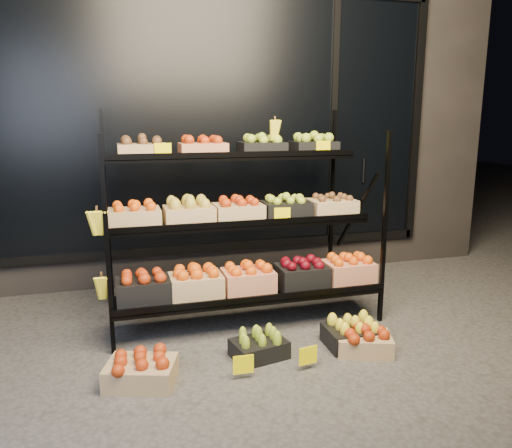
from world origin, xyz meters
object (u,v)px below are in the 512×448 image
object	(u,v)px
floor_crate_midleft	(259,345)
floor_crate_midright	(364,340)
display_rack	(240,222)
floor_crate_left	(141,369)

from	to	relation	value
floor_crate_midleft	floor_crate_midright	xyz separation A→B (m)	(0.72, -0.13, 0.00)
display_rack	floor_crate_left	world-z (taller)	display_rack
floor_crate_midright	floor_crate_left	bearing A→B (deg)	-160.44
display_rack	floor_crate_midleft	bearing A→B (deg)	-94.90
floor_crate_midleft	floor_crate_midright	world-z (taller)	floor_crate_midright
floor_crate_midleft	floor_crate_left	bearing A→B (deg)	177.80
floor_crate_left	display_rack	bearing A→B (deg)	63.88
floor_crate_left	floor_crate_midleft	distance (m)	0.80
floor_crate_left	floor_crate_midright	bearing A→B (deg)	18.42
display_rack	floor_crate_midleft	distance (m)	1.02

